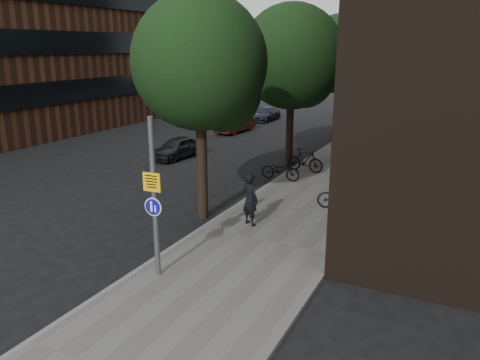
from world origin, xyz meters
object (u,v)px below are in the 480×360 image
Objects in this scene: signpost at (154,198)px; parked_bike_facade_near at (343,196)px; pedestrian at (250,199)px; parked_car_near at (177,148)px.

signpost reaches higher than parked_bike_facade_near.
pedestrian reaches higher than parked_car_near.
pedestrian is 10.68m from parked_car_near.
signpost is 13.68m from parked_car_near.
signpost reaches higher than pedestrian.
pedestrian is 3.72m from parked_bike_facade_near.
pedestrian is (0.64, 4.23, -1.18)m from signpost.
parked_car_near is at bearing -19.91° from pedestrian.
parked_car_near is at bearing 117.68° from signpost.
signpost is at bearing 105.08° from pedestrian.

